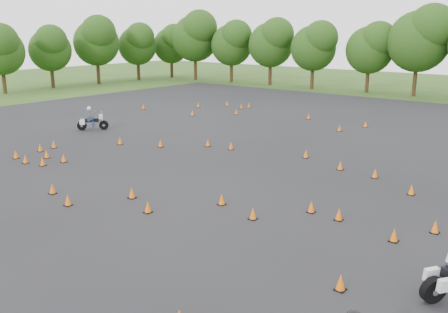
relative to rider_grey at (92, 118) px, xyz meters
name	(u,v)px	position (x,y,z in m)	size (l,w,h in m)	color
ground	(164,203)	(15.05, -7.78, -0.85)	(140.00, 140.00, 0.00)	#2D5119
asphalt_pad	(249,172)	(15.05, -1.78, -0.84)	(62.00, 62.00, 0.00)	black
traffic_cones	(228,165)	(13.98, -2.11, -0.62)	(36.22, 33.16, 0.45)	orange
rider_grey	(92,118)	(0.00, 0.00, 0.00)	(2.18, 0.67, 1.68)	#45474D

